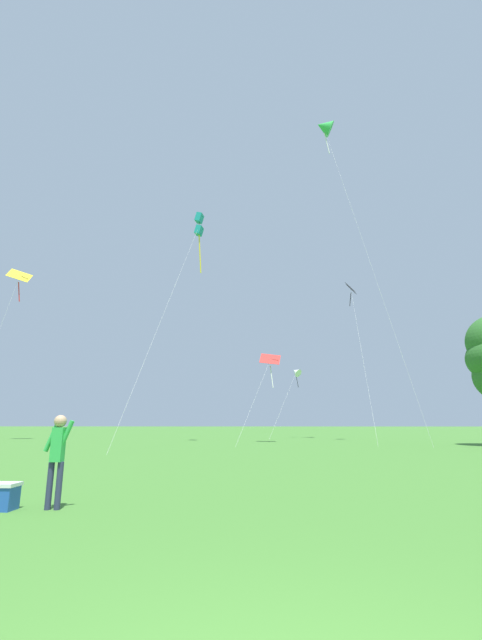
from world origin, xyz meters
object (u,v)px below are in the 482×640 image
(kite_green_small, at_px, (324,127))
(person_in_red_shirt, at_px, (58,452))
(kite_white_distant, at_px, (296,372))
(kite_yellow_diamond, at_px, (18,281))
(kite_black_large, at_px, (352,295))
(kite_teal_box, at_px, (199,226))
(kite_red_high, at_px, (270,364))

(kite_green_small, xyz_separation_m, person_in_red_shirt, (-10.03, -28.43, -28.21))
(kite_white_distant, distance_m, kite_yellow_diamond, 27.98)
(kite_white_distant, relative_size, kite_green_small, 0.24)
(kite_black_large, bearing_deg, kite_teal_box, -163.90)
(kite_white_distant, bearing_deg, kite_green_small, -72.68)
(kite_red_high, bearing_deg, kite_black_large, 20.97)
(person_in_red_shirt, bearing_deg, kite_red_high, 80.35)
(kite_teal_box, xyz_separation_m, kite_red_high, (5.72, 0.96, -11.36))
(kite_white_distant, height_order, kite_green_small, kite_green_small)
(kite_black_large, xyz_separation_m, person_in_red_shirt, (-11.69, -28.68, -11.37))
(kite_black_large, xyz_separation_m, kite_teal_box, (-13.01, -3.76, 4.99))
(kite_teal_box, bearing_deg, kite_black_large, 16.10)
(kite_white_distant, distance_m, person_in_red_shirt, 38.13)
(kite_yellow_diamond, bearing_deg, person_in_red_shirt, -57.41)
(kite_black_large, distance_m, person_in_red_shirt, 32.99)
(kite_red_high, relative_size, person_in_red_shirt, 4.38)
(kite_teal_box, xyz_separation_m, kite_yellow_diamond, (-16.97, 3.69, -3.31))
(kite_red_high, bearing_deg, kite_green_small, 24.36)
(kite_black_large, distance_m, kite_red_high, 10.08)
(kite_red_high, height_order, person_in_red_shirt, kite_red_high)
(person_in_red_shirt, bearing_deg, kite_black_large, 67.82)
(kite_green_small, xyz_separation_m, kite_yellow_diamond, (-28.32, 0.18, -15.17))
(kite_green_small, bearing_deg, kite_teal_box, -162.82)
(kite_yellow_diamond, xyz_separation_m, person_in_red_shirt, (18.29, -28.62, -13.04))
(person_in_red_shirt, bearing_deg, kite_teal_box, 93.03)
(kite_teal_box, height_order, person_in_red_shirt, kite_teal_box)
(kite_yellow_diamond, distance_m, person_in_red_shirt, 36.38)
(kite_red_high, bearing_deg, person_in_red_shirt, -99.65)
(kite_white_distant, relative_size, kite_black_large, 0.53)
(kite_red_high, xyz_separation_m, kite_yellow_diamond, (-22.69, 2.73, 8.04))
(kite_black_large, bearing_deg, person_in_red_shirt, -112.18)
(kite_black_large, height_order, person_in_red_shirt, kite_black_large)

